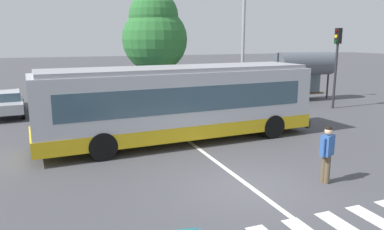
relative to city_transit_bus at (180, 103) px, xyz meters
name	(u,v)px	position (x,y,z in m)	size (l,w,h in m)	color
ground_plane	(246,186)	(0.22, -5.18, -1.59)	(160.00, 160.00, 0.00)	#47474C
city_transit_bus	(180,103)	(0.00, 0.00, 0.00)	(11.53, 3.25, 3.06)	black
pedestrian_crossing_street	(327,151)	(2.52, -5.76, -0.62)	(0.54, 0.40, 1.72)	brown
parked_car_silver	(5,102)	(-7.26, 8.27, -0.82)	(2.13, 4.61, 1.35)	black
parked_car_black	(59,100)	(-4.49, 7.93, -0.82)	(2.22, 4.65, 1.35)	black
parked_car_white	(108,96)	(-1.74, 8.19, -0.82)	(2.22, 4.65, 1.35)	black
parked_car_blue	(152,93)	(1.05, 8.51, -0.82)	(2.02, 4.57, 1.35)	black
parked_car_champagne	(191,92)	(3.59, 8.29, -0.82)	(2.00, 4.56, 1.35)	black
parked_car_charcoal	(228,89)	(6.39, 8.50, -0.82)	(2.07, 4.60, 1.35)	black
traffic_light_far_corner	(337,55)	(11.05, 3.62, 1.60)	(0.33, 0.32, 4.75)	#28282B
bus_stop_shelter	(304,65)	(11.14, 6.68, 0.83)	(4.23, 1.54, 3.25)	#28282B
twin_arm_street_lamp	(244,11)	(6.35, 6.49, 4.15)	(4.73, 0.32, 9.35)	#939399
background_tree_right	(154,33)	(2.53, 13.00, 2.98)	(4.81, 4.81, 7.56)	brown
lane_center_line	(219,164)	(0.32, -3.18, -1.58)	(0.16, 24.00, 0.01)	silver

